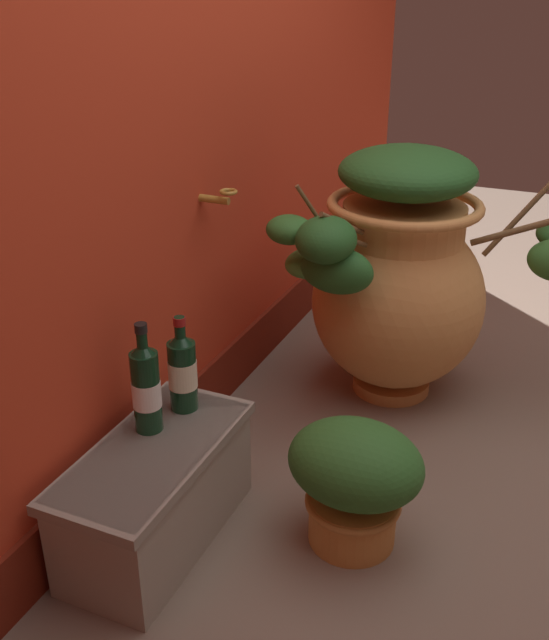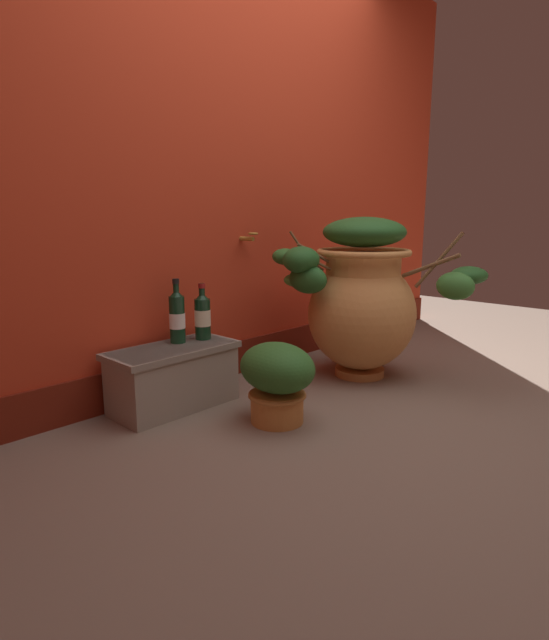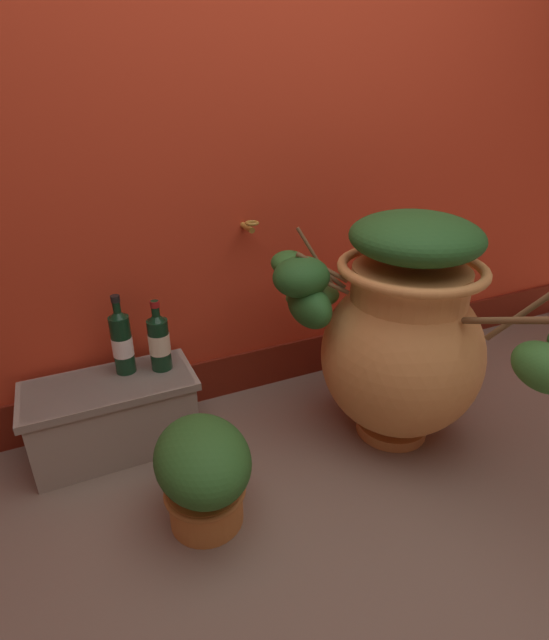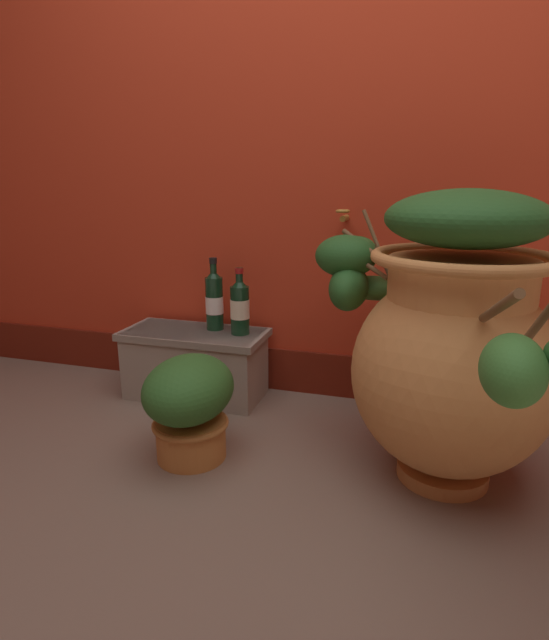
# 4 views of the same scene
# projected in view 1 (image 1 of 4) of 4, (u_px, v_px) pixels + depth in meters

# --- Properties ---
(ground_plane) EXTENTS (7.00, 7.00, 0.00)m
(ground_plane) POSITION_uv_depth(u_px,v_px,m) (527.00, 492.00, 2.20)
(ground_plane) COLOR #7A6656
(back_wall) EXTENTS (4.40, 0.33, 2.60)m
(back_wall) POSITION_uv_depth(u_px,v_px,m) (159.00, 25.00, 2.08)
(back_wall) COLOR red
(back_wall) RESTS_ON ground_plane
(terracotta_urn) EXTENTS (0.81, 0.96, 0.91)m
(terracotta_urn) POSITION_uv_depth(u_px,v_px,m) (398.00, 277.00, 2.55)
(terracotta_urn) COLOR #D68E4C
(terracotta_urn) RESTS_ON ground_plane
(stone_ledge) EXTENTS (0.63, 0.30, 0.30)m
(stone_ledge) POSITION_uv_depth(u_px,v_px,m) (155.00, 490.00, 1.96)
(stone_ledge) COLOR #9E9384
(stone_ledge) RESTS_ON ground_plane
(wine_bottle_left) EXTENTS (0.08, 0.08, 0.29)m
(wine_bottle_left) POSITION_uv_depth(u_px,v_px,m) (181.00, 368.00, 2.03)
(wine_bottle_left) COLOR black
(wine_bottle_left) RESTS_ON stone_ledge
(wine_bottle_middle) EXTENTS (0.08, 0.08, 0.32)m
(wine_bottle_middle) POSITION_uv_depth(u_px,v_px,m) (145.00, 385.00, 1.93)
(wine_bottle_middle) COLOR black
(wine_bottle_middle) RESTS_ON stone_ledge
(potted_shrub) EXTENTS (0.29, 0.37, 0.37)m
(potted_shrub) POSITION_uv_depth(u_px,v_px,m) (353.00, 478.00, 1.94)
(potted_shrub) COLOR #CC7F3D
(potted_shrub) RESTS_ON ground_plane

